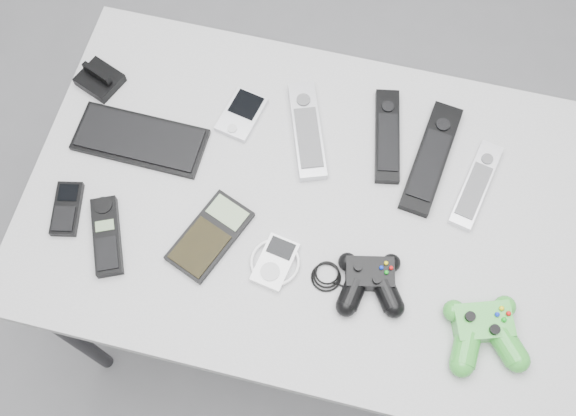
% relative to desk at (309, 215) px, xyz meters
% --- Properties ---
extents(floor, '(3.50, 3.50, 0.00)m').
position_rel_desk_xyz_m(floor, '(-0.03, -0.01, -0.68)').
color(floor, slate).
rests_on(floor, ground).
extents(desk, '(1.11, 0.71, 0.74)m').
position_rel_desk_xyz_m(desk, '(0.00, 0.00, 0.00)').
color(desk, gray).
rests_on(desk, floor).
extents(pda_keyboard, '(0.27, 0.12, 0.02)m').
position_rel_desk_xyz_m(pda_keyboard, '(-0.37, 0.05, 0.07)').
color(pda_keyboard, black).
rests_on(pda_keyboard, desk).
extents(dock_bracket, '(0.10, 0.10, 0.04)m').
position_rel_desk_xyz_m(dock_bracket, '(-0.49, 0.17, 0.09)').
color(dock_bracket, black).
rests_on(dock_bracket, desk).
extents(pda, '(0.09, 0.12, 0.02)m').
position_rel_desk_xyz_m(pda, '(-0.18, 0.16, 0.07)').
color(pda, silver).
rests_on(pda, desk).
extents(remote_silver_a, '(0.13, 0.23, 0.02)m').
position_rel_desk_xyz_m(remote_silver_a, '(-0.04, 0.15, 0.08)').
color(remote_silver_a, silver).
rests_on(remote_silver_a, desk).
extents(remote_black_a, '(0.08, 0.21, 0.02)m').
position_rel_desk_xyz_m(remote_black_a, '(0.12, 0.18, 0.08)').
color(remote_black_a, black).
rests_on(remote_black_a, desk).
extents(remote_black_b, '(0.09, 0.26, 0.02)m').
position_rel_desk_xyz_m(remote_black_b, '(0.21, 0.15, 0.08)').
color(remote_black_b, black).
rests_on(remote_black_b, desk).
extents(remote_silver_b, '(0.09, 0.20, 0.02)m').
position_rel_desk_xyz_m(remote_silver_b, '(0.31, 0.11, 0.07)').
color(remote_silver_b, silver).
rests_on(remote_silver_b, desk).
extents(mobile_phone, '(0.07, 0.12, 0.02)m').
position_rel_desk_xyz_m(mobile_phone, '(-0.46, -0.13, 0.07)').
color(mobile_phone, black).
rests_on(mobile_phone, desk).
extents(cordless_handset, '(0.11, 0.16, 0.02)m').
position_rel_desk_xyz_m(cordless_handset, '(-0.36, -0.16, 0.08)').
color(cordless_handset, black).
rests_on(cordless_handset, desk).
extents(calculator, '(0.14, 0.19, 0.02)m').
position_rel_desk_xyz_m(calculator, '(-0.17, -0.12, 0.07)').
color(calculator, black).
rests_on(calculator, desk).
extents(mp3_player, '(0.11, 0.12, 0.02)m').
position_rel_desk_xyz_m(mp3_player, '(-0.04, -0.14, 0.07)').
color(mp3_player, white).
rests_on(mp3_player, desk).
extents(controller_black, '(0.24, 0.17, 0.04)m').
position_rel_desk_xyz_m(controller_black, '(0.14, -0.13, 0.09)').
color(controller_black, black).
rests_on(controller_black, desk).
extents(controller_green, '(0.18, 0.19, 0.05)m').
position_rel_desk_xyz_m(controller_green, '(0.36, -0.18, 0.09)').
color(controller_green, '#268B27').
rests_on(controller_green, desk).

